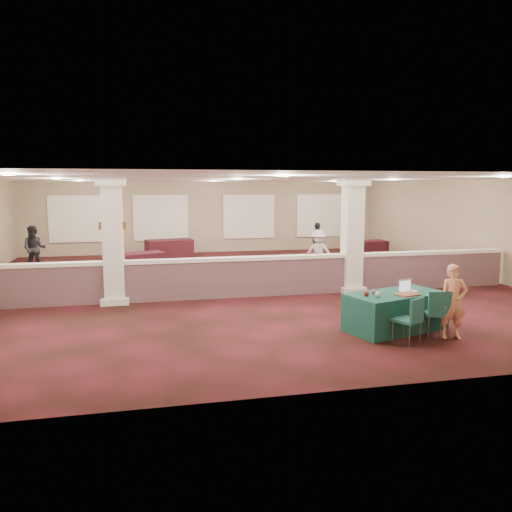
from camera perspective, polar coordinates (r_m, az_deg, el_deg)
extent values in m
plane|color=#441119|center=(15.11, -2.06, -3.43)|extent=(16.00, 16.00, 0.00)
cube|color=gray|center=(22.77, -5.77, 4.44)|extent=(16.00, 0.04, 3.20)
cube|color=gray|center=(7.23, 9.57, -3.19)|extent=(16.00, 0.04, 3.20)
cube|color=gray|center=(18.12, 23.67, 2.92)|extent=(0.04, 16.00, 3.20)
cube|color=white|center=(14.81, -2.12, 8.79)|extent=(16.00, 16.00, 0.02)
cube|color=brown|center=(13.57, -0.91, -2.58)|extent=(15.60, 0.20, 1.00)
cube|color=silver|center=(13.48, -0.91, -0.29)|extent=(15.60, 0.28, 0.10)
cube|color=white|center=(13.16, -16.02, 1.62)|extent=(0.50, 0.50, 3.20)
cube|color=white|center=(13.41, -15.77, -4.85)|extent=(0.70, 0.70, 0.16)
cube|color=white|center=(13.09, -16.27, 8.16)|extent=(0.72, 0.72, 0.20)
cube|color=white|center=(14.32, 10.93, 2.27)|extent=(0.50, 0.50, 3.20)
cube|color=white|center=(14.55, 10.77, -3.69)|extent=(0.70, 0.70, 0.16)
cube|color=white|center=(14.25, 11.09, 8.28)|extent=(0.72, 0.72, 0.20)
cylinder|color=brown|center=(13.15, -17.30, 3.31)|extent=(0.12, 0.12, 0.18)
cylinder|color=white|center=(13.15, -17.30, 3.31)|extent=(0.09, 0.09, 0.10)
cylinder|color=brown|center=(13.11, -14.86, 3.39)|extent=(0.12, 0.12, 0.18)
cylinder|color=white|center=(13.11, -14.86, 3.39)|extent=(0.09, 0.09, 0.10)
cube|color=#103E32|center=(10.87, 15.60, -6.13)|extent=(2.25, 1.56, 0.79)
cube|color=#1E5458|center=(10.70, 19.82, -6.15)|extent=(0.56, 0.56, 0.06)
cube|color=#1E5458|center=(10.45, 20.29, -5.06)|extent=(0.45, 0.15, 0.45)
cylinder|color=slate|center=(10.52, 19.11, -7.74)|extent=(0.03, 0.03, 0.43)
cylinder|color=slate|center=(10.66, 21.11, -7.64)|extent=(0.03, 0.03, 0.43)
cylinder|color=slate|center=(10.88, 18.43, -7.20)|extent=(0.03, 0.03, 0.43)
cylinder|color=slate|center=(11.01, 20.37, -7.11)|extent=(0.03, 0.03, 0.43)
cube|color=#1E5458|center=(10.09, 16.86, -7.01)|extent=(0.61, 0.61, 0.06)
cube|color=#1E5458|center=(9.93, 17.92, -5.86)|extent=(0.40, 0.25, 0.43)
cylinder|color=slate|center=(9.91, 17.15, -8.70)|extent=(0.03, 0.03, 0.41)
cylinder|color=slate|center=(10.21, 18.25, -8.25)|extent=(0.03, 0.03, 0.41)
cylinder|color=slate|center=(10.09, 15.35, -8.32)|extent=(0.03, 0.03, 0.41)
cylinder|color=slate|center=(10.39, 16.49, -7.89)|extent=(0.03, 0.03, 0.41)
imported|color=#F6A06B|center=(10.59, 21.62, -4.86)|extent=(0.60, 0.47, 1.47)
cube|color=black|center=(15.61, -26.51, -2.52)|extent=(1.96, 1.19, 0.75)
cube|color=black|center=(15.80, 4.88, -1.45)|extent=(2.22, 1.64, 0.81)
cube|color=black|center=(15.96, 6.60, -1.40)|extent=(2.18, 1.51, 0.80)
cube|color=black|center=(17.96, -13.15, -0.71)|extent=(1.86, 1.37, 0.68)
cube|color=black|center=(21.25, -9.88, 0.82)|extent=(2.05, 1.31, 0.77)
cube|color=black|center=(21.80, 12.47, 0.83)|extent=(1.71, 0.87, 0.69)
imported|color=black|center=(19.08, -24.00, 0.75)|extent=(0.80, 0.46, 1.63)
imported|color=#B8B8B3|center=(16.77, 7.14, 0.33)|extent=(1.09, 0.88, 1.55)
imported|color=black|center=(21.15, 6.98, 1.83)|extent=(0.88, 0.93, 1.49)
imported|color=black|center=(20.12, -16.23, 1.45)|extent=(0.90, 0.67, 1.62)
cube|color=silver|center=(10.97, 17.08, -3.90)|extent=(0.41, 0.34, 0.02)
cube|color=silver|center=(11.03, 16.64, -3.14)|extent=(0.34, 0.11, 0.24)
cube|color=silver|center=(11.03, 16.67, -3.23)|extent=(0.31, 0.10, 0.20)
cube|color=#AE431B|center=(10.64, 16.91, -4.23)|extent=(0.50, 0.43, 0.03)
sphere|color=beige|center=(10.29, 13.76, -4.26)|extent=(0.12, 0.12, 0.12)
sphere|color=maroon|center=(10.30, 12.49, -4.24)|extent=(0.11, 0.11, 0.11)
sphere|color=#55555A|center=(10.54, 13.32, -3.99)|extent=(0.11, 0.11, 0.11)
cube|color=red|center=(11.08, 19.36, -3.90)|extent=(0.13, 0.07, 0.01)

